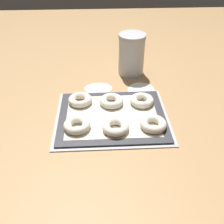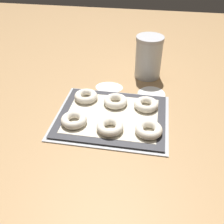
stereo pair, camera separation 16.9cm
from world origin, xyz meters
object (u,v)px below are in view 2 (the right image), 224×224
Objects in this scene: baking_tray at (112,117)px; bagel_back_left at (86,96)px; bagel_back_right at (146,104)px; bagel_front_right at (149,130)px; bagel_front_left at (74,120)px; bagel_back_center at (116,101)px; bagel_front_center at (110,127)px; flour_canister at (149,57)px.

baking_tray is 4.49× the size of bagel_back_left.
bagel_back_left is 0.24m from bagel_back_right.
bagel_front_right is 1.00× the size of bagel_back_right.
bagel_back_left is 1.00× the size of bagel_back_right.
bagel_front_left and bagel_front_right have the same top height.
bagel_back_left is at bearing 88.52° from bagel_front_left.
baking_tray is 0.07m from bagel_back_center.
bagel_back_right is (0.12, 0.07, 0.02)m from baking_tray.
baking_tray is 4.49× the size of bagel_front_center.
flour_canister is (0.10, 0.27, 0.07)m from bagel_back_center.
bagel_back_right is at bearing 29.50° from bagel_front_left.
bagel_back_center is (0.12, -0.01, 0.00)m from bagel_back_left.
flour_canister is (-0.01, 0.27, 0.07)m from bagel_back_right.
bagel_back_left is at bearing 126.84° from bagel_front_center.
bagel_front_right is at bearing 3.43° from bagel_front_center.
baking_tray is at bearing 95.12° from bagel_front_center.
bagel_back_right is (0.11, 0.15, 0.00)m from bagel_front_center.
bagel_back_right is at bearing 53.84° from bagel_front_center.
bagel_front_right is 0.42m from flour_canister.
bagel_front_center is 0.21m from bagel_back_left.
flour_canister is (0.22, 0.25, 0.07)m from bagel_back_left.
bagel_front_right is at bearing -85.75° from flour_canister.
bagel_front_center is (0.13, -0.02, 0.00)m from bagel_front_left.
bagel_back_right is (0.24, -0.02, 0.00)m from bagel_back_left.
bagel_front_center is at bearing -84.88° from baking_tray.
bagel_back_center is (0.00, 0.07, 0.02)m from baking_tray.
bagel_front_right and bagel_back_left have the same top height.
bagel_front_left is 1.00× the size of bagel_front_center.
bagel_front_center reaches higher than baking_tray.
bagel_back_right is at bearing 97.17° from bagel_front_right.
bagel_front_center is 0.49× the size of flour_canister.
bagel_front_right is at bearing -29.01° from baking_tray.
flour_canister reaches higher than bagel_front_left.
bagel_front_left is 1.00× the size of bagel_back_center.
bagel_back_left is at bearing 147.82° from bagel_front_right.
bagel_back_left is (0.00, 0.15, 0.00)m from bagel_front_left.
bagel_front_left is 1.00× the size of bagel_back_right.
bagel_front_right is 0.30m from bagel_back_left.
bagel_front_center is at bearing -87.81° from bagel_back_center.
bagel_front_right reaches higher than baking_tray.
bagel_front_left is 0.15m from bagel_back_left.
flour_canister is at bearing 68.68° from bagel_back_center.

